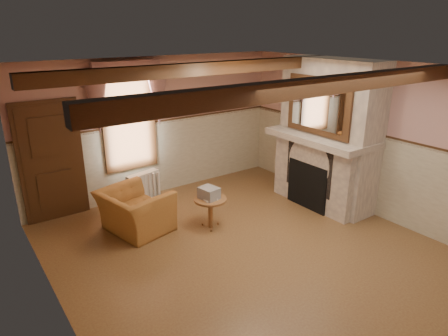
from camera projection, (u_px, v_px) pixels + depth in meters
floor at (248, 250)px, 6.29m from camera, size 5.50×6.00×0.01m
ceiling at (252, 68)px, 5.35m from camera, size 5.50×6.00×0.01m
wall_back at (157, 127)px, 8.12m from camera, size 5.50×0.02×2.80m
wall_left at (52, 216)px, 4.31m from camera, size 0.02×6.00×2.80m
wall_right at (366, 138)px, 7.32m from camera, size 0.02×6.00×2.80m
wainscot at (249, 207)px, 6.03m from camera, size 5.50×6.00×1.50m
chair_rail at (250, 160)px, 5.78m from camera, size 5.50×6.00×0.08m
firebox at (310, 185)px, 7.69m from camera, size 0.20×0.95×0.90m
armchair at (135, 211)px, 6.80m from camera, size 1.20×1.30×0.73m
side_table at (210, 213)px, 6.93m from camera, size 0.62×0.62×0.55m
book_stack at (209, 193)px, 6.80m from camera, size 0.31×0.36×0.20m
radiator at (144, 187)px, 7.98m from camera, size 0.72×0.35×0.60m
bowl at (326, 133)px, 7.42m from camera, size 0.36×0.36×0.09m
mantel_clock at (292, 121)px, 8.08m from camera, size 0.14×0.24×0.20m
oil_lamp at (302, 122)px, 7.87m from camera, size 0.11×0.11×0.28m
candle_red at (359, 139)px, 6.86m from camera, size 0.06×0.06×0.16m
jar_yellow at (330, 133)px, 7.34m from camera, size 0.06×0.06×0.12m
fireplace at (329, 134)px, 7.61m from camera, size 0.85×2.00×2.80m
mantel at (322, 137)px, 7.52m from camera, size 1.05×2.05×0.12m
overmantel_mirror at (318, 106)px, 7.21m from camera, size 0.06×1.44×1.04m
door at (52, 163)px, 7.04m from camera, size 1.10×0.10×2.10m
window at (129, 119)px, 7.68m from camera, size 1.06×0.08×2.02m
window_drapes at (128, 88)px, 7.41m from camera, size 1.30×0.14×1.40m
ceiling_beam_front at (320, 86)px, 4.46m from camera, size 5.50×0.18×0.20m
ceiling_beam_back at (204, 69)px, 6.30m from camera, size 5.50×0.18×0.20m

